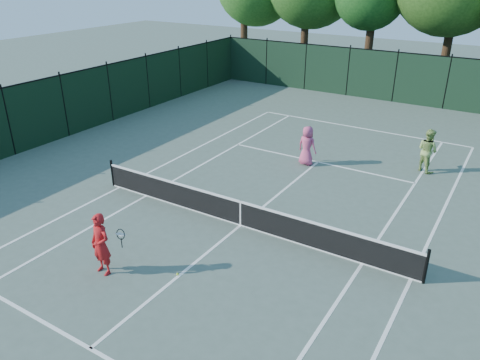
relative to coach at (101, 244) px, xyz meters
The scene contains 16 objects.
ground 4.67m from the coach, 65.86° to the left, with size 90.00×90.00×0.00m, color #4C5C50.
sideline_doubles_left 5.60m from the coach, 130.79° to the left, with size 0.10×23.77×0.01m, color white.
sideline_doubles_right 8.51m from the coach, 29.62° to the left, with size 0.10×23.77×0.01m, color white.
sideline_singles_left 4.83m from the coach, 118.16° to the left, with size 0.10×23.77×0.01m, color white.
sideline_singles_right 7.36m from the coach, 34.94° to the left, with size 0.10×23.77×0.01m, color white.
baseline_far 16.20m from the coach, 83.34° to the left, with size 10.97×0.10×0.01m, color white.
service_line_near 3.04m from the coach, 49.76° to the right, with size 8.23×0.10×0.01m, color white.
service_line_far 10.79m from the coach, 79.95° to the left, with size 8.23×0.10×0.01m, color white.
center_service_line 4.67m from the coach, 65.86° to the left, with size 0.10×12.80×0.01m, color white.
tennis_net 4.61m from the coach, 65.86° to the left, with size 11.69×0.09×1.06m.
fence_far 22.27m from the coach, 85.17° to the left, with size 24.00×0.05×3.00m, color black.
fence_left 10.97m from the coach, 157.55° to the left, with size 0.05×36.00×3.00m, color black.
coach is the anchor object (origin of this frame).
player_pink 10.21m from the coach, 81.40° to the left, with size 0.89×0.64×1.70m.
player_green 13.47m from the coach, 63.53° to the left, with size 1.11×1.06×1.81m.
loose_ball_midcourt 2.24m from the coach, 27.70° to the left, with size 0.07×0.07×0.07m, color #CAEC30.
Camera 1 is at (7.02, -11.34, 7.82)m, focal length 35.00 mm.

